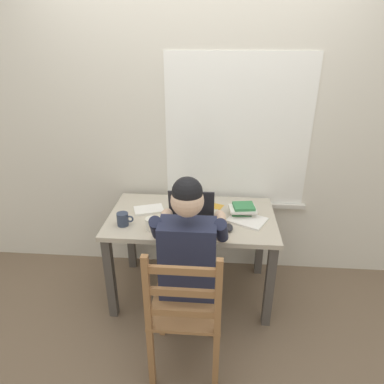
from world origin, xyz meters
name	(u,v)px	position (x,y,z in m)	size (l,w,h in m)	color
ground_plane	(192,291)	(0.00, 0.00, 0.00)	(8.00, 8.00, 0.00)	brown
back_wall	(197,125)	(0.01, 0.43, 1.30)	(6.00, 0.08, 2.60)	silver
desk	(192,228)	(0.00, 0.00, 0.61)	(1.24, 0.71, 0.71)	#BCB29E
seated_person	(189,252)	(0.02, -0.43, 0.68)	(0.50, 0.60, 1.24)	#232842
wooden_chair	(185,311)	(0.02, -0.71, 0.46)	(0.42, 0.42, 0.94)	olive
laptop	(190,218)	(0.00, -0.13, 0.77)	(0.33, 0.28, 0.23)	#232328
computer_mouse	(229,228)	(0.27, -0.18, 0.73)	(0.06, 0.10, 0.03)	#232328
coffee_mug_white	(152,224)	(-0.26, -0.22, 0.76)	(0.12, 0.08, 0.09)	silver
coffee_mug_dark	(123,219)	(-0.47, -0.17, 0.76)	(0.12, 0.08, 0.09)	#2D384C
coffee_mug_spare	(187,199)	(-0.06, 0.18, 0.76)	(0.12, 0.08, 0.09)	black
book_stack_main	(242,210)	(0.37, 0.04, 0.76)	(0.21, 0.17, 0.09)	#38844C
paper_pile_near_laptop	(247,220)	(0.41, -0.04, 0.72)	(0.26, 0.20, 0.01)	white
paper_pile_back_corner	(149,210)	(-0.34, 0.06, 0.72)	(0.22, 0.14, 0.02)	white
landscape_photo_print	(215,206)	(0.17, 0.18, 0.71)	(0.13, 0.09, 0.00)	gold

